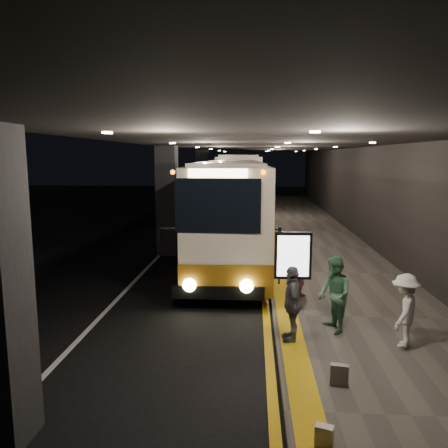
{
  "coord_description": "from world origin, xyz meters",
  "views": [
    {
      "loc": [
        2.01,
        -13.42,
        3.98
      ],
      "look_at": [
        1.0,
        1.21,
        1.7
      ],
      "focal_mm": 35.0,
      "sensor_mm": 36.0,
      "label": 1
    }
  ],
  "objects_px": {
    "passenger_boarding": "(300,265)",
    "bag_polka": "(339,375)",
    "passenger_waiting_white": "(405,310)",
    "stanchion_post": "(279,267)",
    "bag_plain": "(324,436)",
    "info_sign": "(293,257)",
    "passenger_waiting_green": "(334,295)",
    "coach_main": "(230,215)",
    "coach_second": "(237,187)",
    "coach_third": "(243,177)",
    "passenger_waiting_grey": "(292,304)"
  },
  "relations": [
    {
      "from": "coach_main",
      "to": "passenger_waiting_grey",
      "type": "relative_size",
      "value": 7.45
    },
    {
      "from": "bag_plain",
      "to": "info_sign",
      "type": "bearing_deg",
      "value": 89.73
    },
    {
      "from": "coach_second",
      "to": "bag_plain",
      "type": "height_order",
      "value": "coach_second"
    },
    {
      "from": "passenger_waiting_white",
      "to": "info_sign",
      "type": "height_order",
      "value": "info_sign"
    },
    {
      "from": "coach_second",
      "to": "bag_polka",
      "type": "distance_m",
      "value": 23.31
    },
    {
      "from": "coach_third",
      "to": "passenger_waiting_green",
      "type": "bearing_deg",
      "value": -82.54
    },
    {
      "from": "passenger_waiting_grey",
      "to": "bag_plain",
      "type": "relative_size",
      "value": 5.41
    },
    {
      "from": "passenger_boarding",
      "to": "bag_polka",
      "type": "bearing_deg",
      "value": 157.22
    },
    {
      "from": "passenger_boarding",
      "to": "coach_second",
      "type": "bearing_deg",
      "value": -17.13
    },
    {
      "from": "coach_main",
      "to": "passenger_waiting_green",
      "type": "distance_m",
      "value": 7.73
    },
    {
      "from": "coach_second",
      "to": "stanchion_post",
      "type": "xyz_separation_m",
      "value": [
        1.96,
        -17.26,
        -1.22
      ]
    },
    {
      "from": "coach_second",
      "to": "coach_main",
      "type": "bearing_deg",
      "value": -91.7
    },
    {
      "from": "passenger_waiting_green",
      "to": "passenger_boarding",
      "type": "bearing_deg",
      "value": 176.09
    },
    {
      "from": "passenger_boarding",
      "to": "passenger_waiting_green",
      "type": "xyz_separation_m",
      "value": [
        0.48,
        -2.6,
        -0.01
      ]
    },
    {
      "from": "bag_polka",
      "to": "info_sign",
      "type": "relative_size",
      "value": 0.18
    },
    {
      "from": "info_sign",
      "to": "coach_second",
      "type": "bearing_deg",
      "value": 95.3
    },
    {
      "from": "passenger_waiting_green",
      "to": "info_sign",
      "type": "relative_size",
      "value": 0.86
    },
    {
      "from": "passenger_waiting_white",
      "to": "bag_plain",
      "type": "distance_m",
      "value": 3.94
    },
    {
      "from": "passenger_waiting_green",
      "to": "passenger_waiting_white",
      "type": "distance_m",
      "value": 1.45
    },
    {
      "from": "passenger_waiting_green",
      "to": "stanchion_post",
      "type": "xyz_separation_m",
      "value": [
        -0.99,
        3.54,
        -0.31
      ]
    },
    {
      "from": "passenger_waiting_white",
      "to": "bag_polka",
      "type": "height_order",
      "value": "passenger_waiting_white"
    },
    {
      "from": "coach_third",
      "to": "bag_polka",
      "type": "height_order",
      "value": "coach_third"
    },
    {
      "from": "coach_second",
      "to": "stanchion_post",
      "type": "bearing_deg",
      "value": -86.42
    },
    {
      "from": "passenger_waiting_white",
      "to": "stanchion_post",
      "type": "bearing_deg",
      "value": -120.23
    },
    {
      "from": "bag_plain",
      "to": "info_sign",
      "type": "relative_size",
      "value": 0.15
    },
    {
      "from": "coach_second",
      "to": "coach_third",
      "type": "xyz_separation_m",
      "value": [
        0.01,
        16.64,
        -0.14
      ]
    },
    {
      "from": "passenger_waiting_grey",
      "to": "coach_main",
      "type": "bearing_deg",
      "value": -169.81
    },
    {
      "from": "coach_third",
      "to": "bag_polka",
      "type": "xyz_separation_m",
      "value": [
        2.64,
        -39.76,
        -1.42
      ]
    },
    {
      "from": "passenger_waiting_grey",
      "to": "stanchion_post",
      "type": "distance_m",
      "value": 4.08
    },
    {
      "from": "bag_plain",
      "to": "stanchion_post",
      "type": "relative_size",
      "value": 0.28
    },
    {
      "from": "bag_plain",
      "to": "info_sign",
      "type": "height_order",
      "value": "info_sign"
    },
    {
      "from": "passenger_waiting_white",
      "to": "passenger_boarding",
      "type": "bearing_deg",
      "value": -120.18
    },
    {
      "from": "coach_second",
      "to": "bag_polka",
      "type": "xyz_separation_m",
      "value": [
        2.64,
        -23.11,
        -1.57
      ]
    },
    {
      "from": "bag_polka",
      "to": "passenger_waiting_white",
      "type": "bearing_deg",
      "value": 46.15
    },
    {
      "from": "coach_second",
      "to": "coach_third",
      "type": "height_order",
      "value": "coach_second"
    },
    {
      "from": "passenger_waiting_grey",
      "to": "stanchion_post",
      "type": "xyz_separation_m",
      "value": [
        -0.03,
        4.07,
        -0.27
      ]
    },
    {
      "from": "coach_main",
      "to": "passenger_waiting_green",
      "type": "height_order",
      "value": "coach_main"
    },
    {
      "from": "passenger_waiting_green",
      "to": "coach_second",
      "type": "bearing_deg",
      "value": 173.77
    },
    {
      "from": "coach_third",
      "to": "stanchion_post",
      "type": "distance_m",
      "value": 33.98
    },
    {
      "from": "coach_second",
      "to": "bag_plain",
      "type": "bearing_deg",
      "value": -87.94
    },
    {
      "from": "passenger_boarding",
      "to": "passenger_waiting_grey",
      "type": "xyz_separation_m",
      "value": [
        -0.48,
        -3.12,
        -0.05
      ]
    },
    {
      "from": "coach_third",
      "to": "stanchion_post",
      "type": "height_order",
      "value": "coach_third"
    },
    {
      "from": "passenger_waiting_green",
      "to": "passenger_waiting_grey",
      "type": "relative_size",
      "value": 1.05
    },
    {
      "from": "bag_polka",
      "to": "coach_third",
      "type": "bearing_deg",
      "value": 93.8
    },
    {
      "from": "passenger_waiting_grey",
      "to": "bag_polka",
      "type": "xyz_separation_m",
      "value": [
        0.66,
        -1.78,
        -0.62
      ]
    },
    {
      "from": "bag_polka",
      "to": "coach_second",
      "type": "bearing_deg",
      "value": 96.53
    },
    {
      "from": "coach_second",
      "to": "info_sign",
      "type": "xyz_separation_m",
      "value": [
        2.17,
        -19.34,
        -0.42
      ]
    },
    {
      "from": "passenger_waiting_green",
      "to": "passenger_waiting_white",
      "type": "bearing_deg",
      "value": 49.15
    },
    {
      "from": "coach_main",
      "to": "bag_plain",
      "type": "bearing_deg",
      "value": -82.46
    },
    {
      "from": "coach_main",
      "to": "coach_second",
      "type": "xyz_separation_m",
      "value": [
        -0.28,
        13.59,
        0.12
      ]
    }
  ]
}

